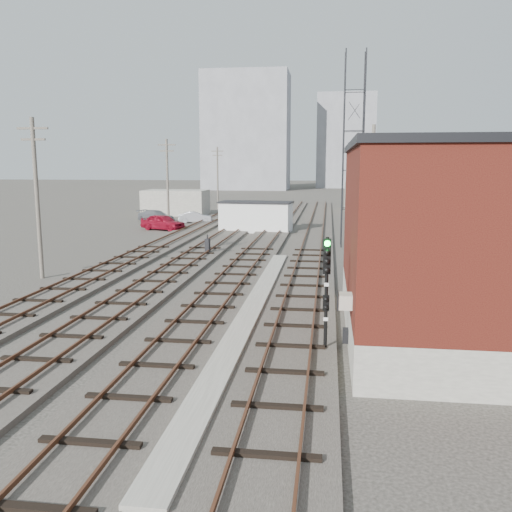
% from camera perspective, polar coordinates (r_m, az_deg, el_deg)
% --- Properties ---
extents(ground, '(320.00, 320.00, 0.00)m').
position_cam_1_polar(ground, '(68.92, 4.53, 4.19)').
color(ground, '#282621').
rests_on(ground, ground).
extents(track_right, '(3.20, 90.00, 0.39)m').
position_cam_1_polar(track_right, '(47.96, 6.13, 1.95)').
color(track_right, '#332D28').
rests_on(track_right, ground).
extents(track_mid_right, '(3.20, 90.00, 0.39)m').
position_cam_1_polar(track_mid_right, '(48.22, 1.37, 2.04)').
color(track_mid_right, '#332D28').
rests_on(track_mid_right, ground).
extents(track_mid_left, '(3.20, 90.00, 0.39)m').
position_cam_1_polar(track_mid_left, '(48.82, -3.30, 2.12)').
color(track_mid_left, '#332D28').
rests_on(track_mid_left, ground).
extents(track_left, '(3.20, 90.00, 0.39)m').
position_cam_1_polar(track_left, '(49.73, -7.84, 2.19)').
color(track_left, '#332D28').
rests_on(track_left, ground).
extents(platform_curb, '(0.90, 28.00, 0.26)m').
position_cam_1_polar(platform_curb, '(23.60, -0.46, -5.87)').
color(platform_curb, gray).
rests_on(platform_curb, ground).
extents(brick_building, '(6.54, 12.20, 7.22)m').
position_cam_1_polar(brick_building, '(21.05, 17.93, 1.50)').
color(brick_building, gray).
rests_on(brick_building, ground).
extents(lattice_tower, '(1.60, 1.60, 15.00)m').
position_cam_1_polar(lattice_tower, '(43.57, 10.17, 10.84)').
color(lattice_tower, black).
rests_on(lattice_tower, ground).
extents(utility_pole_left_a, '(1.80, 0.24, 9.00)m').
position_cam_1_polar(utility_pole_left_a, '(32.85, -22.07, 6.05)').
color(utility_pole_left_a, '#595147').
rests_on(utility_pole_left_a, ground).
extents(utility_pole_left_b, '(1.80, 0.24, 9.00)m').
position_cam_1_polar(utility_pole_left_b, '(55.95, -9.29, 7.78)').
color(utility_pole_left_b, '#595147').
rests_on(utility_pole_left_b, ground).
extents(utility_pole_left_c, '(1.80, 0.24, 9.00)m').
position_cam_1_polar(utility_pole_left_c, '(80.20, -4.07, 8.38)').
color(utility_pole_left_c, '#595147').
rests_on(utility_pole_left_c, ground).
extents(utility_pole_right_a, '(1.80, 0.24, 9.00)m').
position_cam_1_polar(utility_pole_right_a, '(36.67, 12.08, 6.83)').
color(utility_pole_right_a, '#595147').
rests_on(utility_pole_right_a, ground).
extents(utility_pole_right_b, '(1.80, 0.24, 9.00)m').
position_cam_1_polar(utility_pole_right_b, '(66.60, 10.14, 8.02)').
color(utility_pole_right_b, '#595147').
rests_on(utility_pole_right_b, ground).
extents(apartment_left, '(22.00, 14.00, 30.00)m').
position_cam_1_polar(apartment_left, '(145.41, -0.98, 12.94)').
color(apartment_left, gray).
rests_on(apartment_left, ground).
extents(apartment_right, '(16.00, 12.00, 26.00)m').
position_cam_1_polar(apartment_right, '(158.72, 9.38, 11.81)').
color(apartment_right, gray).
rests_on(apartment_right, ground).
extents(shed_left, '(8.00, 5.00, 3.20)m').
position_cam_1_polar(shed_left, '(71.47, -8.43, 5.60)').
color(shed_left, gray).
rests_on(shed_left, ground).
extents(shed_right, '(6.00, 6.00, 4.00)m').
position_cam_1_polar(shed_right, '(78.83, 11.54, 6.16)').
color(shed_right, gray).
rests_on(shed_right, ground).
extents(signal_mast, '(0.40, 0.41, 4.03)m').
position_cam_1_polar(signal_mast, '(18.52, 7.42, -3.13)').
color(signal_mast, gray).
rests_on(signal_mast, ground).
extents(switch_stand, '(0.36, 0.36, 1.38)m').
position_cam_1_polar(switch_stand, '(39.21, -5.13, 1.07)').
color(switch_stand, black).
rests_on(switch_stand, ground).
extents(site_trailer, '(7.24, 3.69, 2.94)m').
position_cam_1_polar(site_trailer, '(52.61, -0.01, 4.18)').
color(site_trailer, silver).
rests_on(site_trailer, ground).
extents(car_red, '(4.99, 3.38, 1.58)m').
position_cam_1_polar(car_red, '(54.72, -9.78, 3.52)').
color(car_red, maroon).
rests_on(car_red, ground).
extents(car_silver, '(3.96, 2.18, 1.24)m').
position_cam_1_polar(car_silver, '(61.34, -6.43, 4.08)').
color(car_silver, '#AFB1B7').
rests_on(car_silver, ground).
extents(car_grey, '(5.00, 3.60, 1.34)m').
position_cam_1_polar(car_grey, '(62.67, -10.45, 4.15)').
color(car_grey, slate).
rests_on(car_grey, ground).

